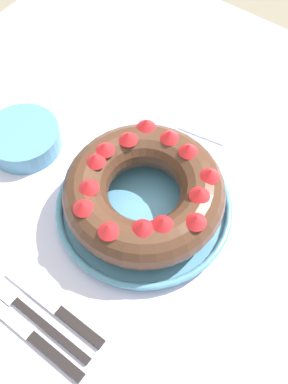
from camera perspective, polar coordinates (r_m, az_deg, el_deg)
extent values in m
plane|color=gray|center=(1.49, 0.08, -17.09)|extent=(8.00, 8.00, 0.00)
cube|color=silver|center=(0.81, 0.15, -4.08)|extent=(1.22, 1.25, 0.03)
cylinder|color=brown|center=(1.58, -4.47, 14.71)|extent=(0.06, 0.06, 0.71)
cylinder|color=#518EB2|center=(0.80, 0.00, -2.19)|extent=(0.30, 0.30, 0.01)
torus|color=#518EB2|center=(0.79, 0.00, -1.70)|extent=(0.31, 0.31, 0.01)
torus|color=#4C2D1E|center=(0.75, 0.00, 0.00)|extent=(0.27, 0.27, 0.08)
cone|color=red|center=(0.67, -0.14, -4.34)|extent=(0.04, 0.04, 0.02)
cone|color=red|center=(0.67, 2.43, -3.83)|extent=(0.05, 0.05, 0.02)
cone|color=red|center=(0.68, 6.86, -3.18)|extent=(0.05, 0.05, 0.02)
cone|color=red|center=(0.70, 7.13, -0.07)|extent=(0.04, 0.04, 0.02)
cone|color=red|center=(0.72, 8.42, 2.38)|extent=(0.05, 0.05, 0.02)
cone|color=red|center=(0.75, 5.71, 5.55)|extent=(0.04, 0.04, 0.02)
cone|color=red|center=(0.76, 3.30, 7.28)|extent=(0.04, 0.04, 0.02)
cone|color=red|center=(0.78, 0.30, 8.69)|extent=(0.04, 0.04, 0.02)
cone|color=red|center=(0.76, -2.04, 7.08)|extent=(0.05, 0.05, 0.02)
cone|color=red|center=(0.75, -5.03, 5.73)|extent=(0.04, 0.04, 0.02)
cone|color=red|center=(0.73, -6.22, 4.26)|extent=(0.05, 0.05, 0.02)
cone|color=red|center=(0.71, -7.08, 0.88)|extent=(0.04, 0.04, 0.02)
cone|color=red|center=(0.69, -7.76, -1.68)|extent=(0.04, 0.04, 0.02)
cone|color=red|center=(0.67, -4.49, -4.70)|extent=(0.04, 0.04, 0.02)
cube|color=black|center=(0.73, -11.80, -16.78)|extent=(0.01, 0.15, 0.01)
cube|color=silver|center=(0.77, -17.63, -11.73)|extent=(0.02, 0.06, 0.01)
cube|color=black|center=(0.72, -11.15, -19.81)|extent=(0.02, 0.10, 0.01)
cube|color=silver|center=(0.76, -17.60, -14.18)|extent=(0.02, 0.13, 0.00)
cube|color=black|center=(0.73, -8.15, -16.65)|extent=(0.02, 0.09, 0.01)
cube|color=silver|center=(0.76, -13.89, -11.97)|extent=(0.02, 0.11, 0.00)
cylinder|color=#518EB2|center=(0.90, -15.03, 6.59)|extent=(0.14, 0.14, 0.04)
cube|color=white|center=(0.95, 8.84, 9.83)|extent=(0.15, 0.12, 0.00)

